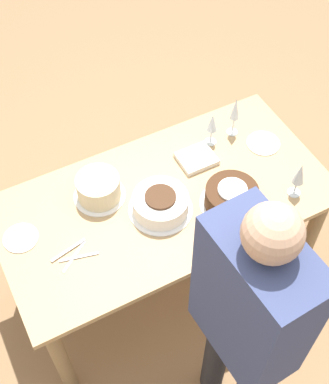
{
  "coord_description": "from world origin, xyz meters",
  "views": [
    {
      "loc": [
        -0.68,
        -1.29,
        2.68
      ],
      "look_at": [
        0.0,
        0.0,
        0.78
      ],
      "focal_mm": 50.0,
      "sensor_mm": 36.0,
      "label": 1
    }
  ],
  "objects_px": {
    "cake_center_white": "(160,204)",
    "wine_glass_near": "(235,110)",
    "wine_glass_far": "(212,124)",
    "cake_front_chocolate": "(231,197)",
    "cake_back_decorated": "(99,188)",
    "person_cutting": "(248,318)",
    "wine_glass_extra": "(299,175)"
  },
  "relations": [
    {
      "from": "cake_center_white",
      "to": "wine_glass_near",
      "type": "relative_size",
      "value": 1.28
    },
    {
      "from": "cake_center_white",
      "to": "wine_glass_far",
      "type": "height_order",
      "value": "wine_glass_far"
    },
    {
      "from": "cake_front_chocolate",
      "to": "cake_back_decorated",
      "type": "height_order",
      "value": "cake_back_decorated"
    },
    {
      "from": "wine_glass_near",
      "to": "cake_front_chocolate",
      "type": "bearing_deg",
      "value": -123.06
    },
    {
      "from": "cake_center_white",
      "to": "wine_glass_far",
      "type": "xyz_separation_m",
      "value": [
        0.41,
        0.25,
        0.08
      ]
    },
    {
      "from": "wine_glass_near",
      "to": "person_cutting",
      "type": "relative_size",
      "value": 0.14
    },
    {
      "from": "wine_glass_far",
      "to": "cake_front_chocolate",
      "type": "bearing_deg",
      "value": -107.25
    },
    {
      "from": "cake_back_decorated",
      "to": "person_cutting",
      "type": "bearing_deg",
      "value": -77.57
    },
    {
      "from": "person_cutting",
      "to": "wine_glass_near",
      "type": "bearing_deg",
      "value": -33.73
    },
    {
      "from": "wine_glass_near",
      "to": "wine_glass_far",
      "type": "relative_size",
      "value": 1.22
    },
    {
      "from": "cake_front_chocolate",
      "to": "wine_glass_near",
      "type": "xyz_separation_m",
      "value": [
        0.24,
        0.38,
        0.1
      ]
    },
    {
      "from": "cake_front_chocolate",
      "to": "wine_glass_far",
      "type": "xyz_separation_m",
      "value": [
        0.11,
        0.37,
        0.08
      ]
    },
    {
      "from": "person_cutting",
      "to": "cake_center_white",
      "type": "bearing_deg",
      "value": -4.67
    },
    {
      "from": "cake_back_decorated",
      "to": "wine_glass_far",
      "type": "bearing_deg",
      "value": 4.88
    },
    {
      "from": "wine_glass_near",
      "to": "cake_center_white",
      "type": "bearing_deg",
      "value": -154.52
    },
    {
      "from": "cake_center_white",
      "to": "cake_back_decorated",
      "type": "bearing_deg",
      "value": 136.96
    },
    {
      "from": "wine_glass_far",
      "to": "wine_glass_extra",
      "type": "relative_size",
      "value": 0.94
    },
    {
      "from": "wine_glass_extra",
      "to": "cake_back_decorated",
      "type": "bearing_deg",
      "value": 153.46
    },
    {
      "from": "cake_front_chocolate",
      "to": "wine_glass_extra",
      "type": "relative_size",
      "value": 1.41
    },
    {
      "from": "wine_glass_far",
      "to": "cake_center_white",
      "type": "bearing_deg",
      "value": -148.5
    },
    {
      "from": "cake_front_chocolate",
      "to": "wine_glass_extra",
      "type": "xyz_separation_m",
      "value": [
        0.29,
        -0.08,
        0.08
      ]
    },
    {
      "from": "wine_glass_extra",
      "to": "cake_front_chocolate",
      "type": "bearing_deg",
      "value": 164.43
    },
    {
      "from": "cake_center_white",
      "to": "wine_glass_far",
      "type": "relative_size",
      "value": 1.56
    },
    {
      "from": "cake_front_chocolate",
      "to": "person_cutting",
      "type": "relative_size",
      "value": 0.18
    },
    {
      "from": "cake_front_chocolate",
      "to": "person_cutting",
      "type": "bearing_deg",
      "value": -118.51
    },
    {
      "from": "wine_glass_far",
      "to": "wine_glass_near",
      "type": "bearing_deg",
      "value": 2.75
    },
    {
      "from": "cake_front_chocolate",
      "to": "wine_glass_far",
      "type": "height_order",
      "value": "wine_glass_far"
    },
    {
      "from": "cake_front_chocolate",
      "to": "cake_back_decorated",
      "type": "relative_size",
      "value": 1.17
    },
    {
      "from": "cake_front_chocolate",
      "to": "person_cutting",
      "type": "height_order",
      "value": "person_cutting"
    },
    {
      "from": "cake_center_white",
      "to": "wine_glass_near",
      "type": "height_order",
      "value": "wine_glass_near"
    },
    {
      "from": "cake_front_chocolate",
      "to": "person_cutting",
      "type": "xyz_separation_m",
      "value": [
        -0.31,
        -0.57,
        0.16
      ]
    },
    {
      "from": "wine_glass_near",
      "to": "wine_glass_far",
      "type": "height_order",
      "value": "wine_glass_near"
    }
  ]
}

